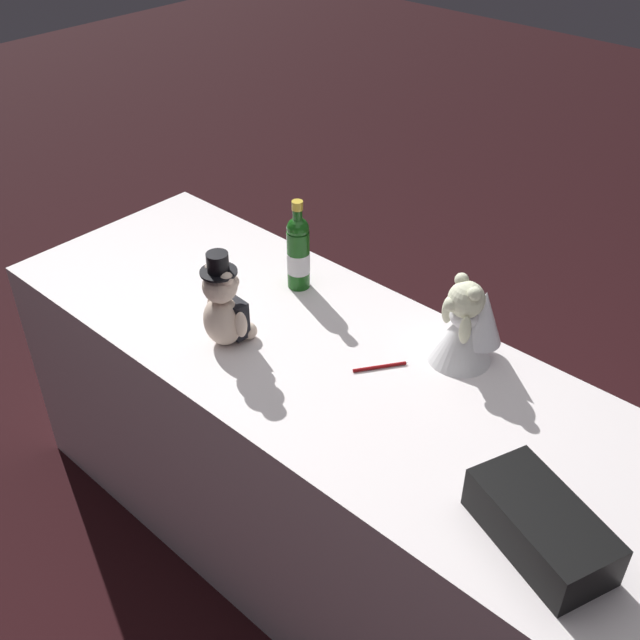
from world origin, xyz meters
The scene contains 7 objects.
ground_plane centered at (0.00, 0.00, 0.00)m, with size 12.00×12.00×0.00m, color black.
reception_table centered at (0.00, 0.00, 0.40)m, with size 2.01×0.72×0.79m, color white.
teddy_bear_groom centered at (-0.21, -0.14, 0.90)m, with size 0.15×0.13×0.28m.
teddy_bear_bride centered at (0.30, 0.24, 0.90)m, with size 0.20×0.22×0.24m.
champagne_bottle centered at (-0.26, 0.19, 0.91)m, with size 0.07×0.07×0.28m.
signing_pen centered at (0.17, 0.05, 0.80)m, with size 0.09×0.13×0.01m.
gift_case_black centered at (0.74, -0.16, 0.84)m, with size 0.34×0.25×0.10m.
Camera 1 is at (1.06, -1.16, 2.04)m, focal length 42.20 mm.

